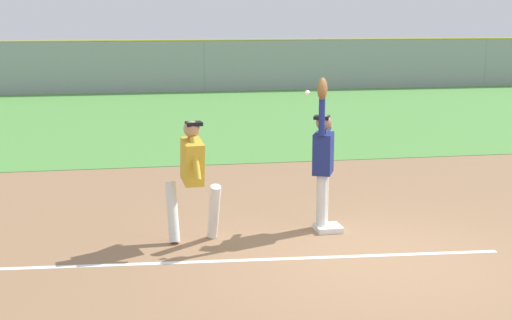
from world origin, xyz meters
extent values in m
plane|color=#936D4C|center=(0.00, 0.00, 0.00)|extent=(70.64, 70.64, 0.00)
cube|color=#549342|center=(0.00, 13.65, 0.01)|extent=(50.07, 14.79, 0.01)
cube|color=white|center=(-4.23, 0.39, 0.00)|extent=(11.98, 0.93, 0.01)
cube|color=white|center=(-0.23, 1.29, 0.04)|extent=(0.39, 0.39, 0.08)
cylinder|color=silver|center=(-0.26, 1.50, 0.42)|extent=(0.20, 0.20, 0.85)
cylinder|color=silver|center=(-0.34, 1.32, 0.42)|extent=(0.20, 0.20, 0.85)
cube|color=navy|center=(-0.30, 1.41, 1.15)|extent=(0.41, 0.51, 0.60)
sphere|color=#8C6647|center=(-0.30, 1.41, 1.60)|extent=(0.30, 0.30, 0.23)
cube|color=black|center=(-0.33, 1.42, 1.68)|extent=(0.28, 0.27, 0.05)
cylinder|color=navy|center=(-0.39, 1.20, 1.76)|extent=(0.12, 0.12, 0.62)
cylinder|color=navy|center=(-0.21, 1.61, 1.45)|extent=(0.33, 0.60, 0.09)
ellipsoid|color=brown|center=(-0.39, 1.20, 2.12)|extent=(0.24, 0.31, 0.32)
cylinder|color=white|center=(-1.96, 1.10, 0.42)|extent=(0.20, 0.45, 0.85)
cylinder|color=white|center=(-2.53, 1.20, 0.42)|extent=(0.20, 0.45, 0.85)
cube|color=gold|center=(-2.25, 1.15, 1.15)|extent=(0.32, 0.55, 0.66)
sphere|color=tan|center=(-2.25, 1.15, 1.60)|extent=(0.25, 0.25, 0.23)
cube|color=black|center=(-2.22, 1.15, 1.68)|extent=(0.24, 0.22, 0.05)
cylinder|color=gold|center=(-2.27, 1.37, 1.23)|extent=(0.13, 0.41, 0.58)
cylinder|color=gold|center=(-2.22, 0.93, 1.23)|extent=(0.13, 0.41, 0.58)
sphere|color=white|center=(-0.59, 1.27, 2.06)|extent=(0.07, 0.07, 0.07)
cube|color=#93999E|center=(0.00, 21.04, 1.04)|extent=(50.07, 0.06, 2.08)
cylinder|color=yellow|center=(0.00, 21.04, 2.11)|extent=(50.07, 0.06, 0.06)
cylinder|color=gray|center=(0.00, 21.04, 1.04)|extent=(0.08, 0.08, 2.08)
cylinder|color=gray|center=(12.52, 21.04, 1.04)|extent=(0.08, 0.08, 2.08)
cube|color=#23389E|center=(-7.80, 24.85, 0.57)|extent=(4.59, 2.40, 0.55)
cube|color=#2D333D|center=(-7.80, 24.85, 1.05)|extent=(2.39, 1.99, 0.40)
cylinder|color=black|center=(-6.25, 25.62, 0.30)|extent=(0.62, 0.29, 0.60)
cylinder|color=black|center=(-6.47, 23.74, 0.30)|extent=(0.62, 0.29, 0.60)
cube|color=#1E6B33|center=(-1.34, 25.23, 0.57)|extent=(4.52, 2.20, 0.55)
cube|color=#2D333D|center=(-1.34, 25.23, 1.05)|extent=(2.32, 1.90, 0.40)
cylinder|color=black|center=(0.04, 26.28, 0.30)|extent=(0.61, 0.26, 0.60)
cylinder|color=black|center=(0.17, 24.39, 0.30)|extent=(0.61, 0.26, 0.60)
cylinder|color=black|center=(-2.85, 26.08, 0.30)|extent=(0.61, 0.26, 0.60)
cylinder|color=black|center=(-2.72, 24.18, 0.30)|extent=(0.61, 0.26, 0.60)
cube|color=black|center=(5.44, 25.26, 0.57)|extent=(4.41, 1.92, 0.55)
cube|color=#2D333D|center=(5.44, 25.26, 1.05)|extent=(2.21, 1.76, 0.40)
cylinder|color=black|center=(6.90, 26.20, 0.30)|extent=(0.60, 0.22, 0.60)
cylinder|color=black|center=(6.89, 24.30, 0.30)|extent=(0.60, 0.22, 0.60)
cylinder|color=black|center=(4.00, 26.21, 0.30)|extent=(0.60, 0.22, 0.60)
cylinder|color=black|center=(3.99, 24.31, 0.30)|extent=(0.60, 0.22, 0.60)
camera|label=1|loc=(-3.06, -8.53, 3.15)|focal=50.02mm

